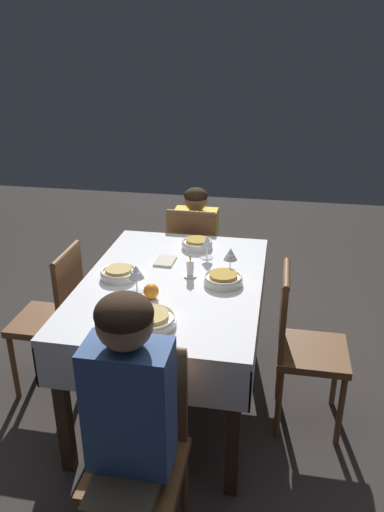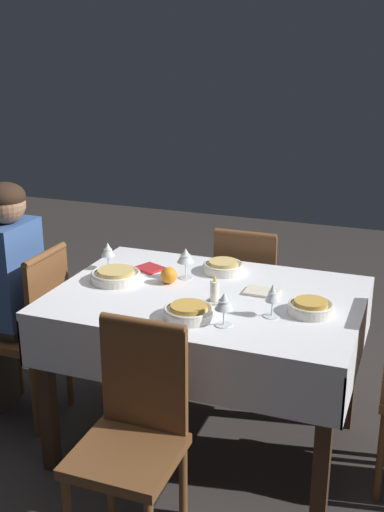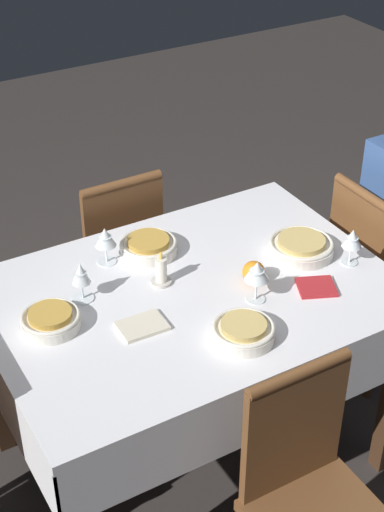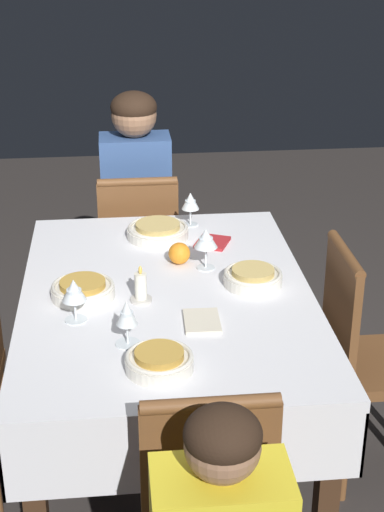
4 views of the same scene
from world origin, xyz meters
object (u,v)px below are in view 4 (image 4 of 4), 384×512
at_px(bowl_west, 159,230).
at_px(wine_glass_south, 74,292).
at_px(wine_glass_west, 190,202).
at_px(bowl_south, 83,289).
at_px(bowl_north, 253,277).
at_px(person_adult_denim, 136,206).
at_px(wine_glass_east, 127,315).
at_px(bowl_east, 159,360).
at_px(chair_north, 366,352).
at_px(napkin_red_folded, 202,321).
at_px(chair_west, 139,256).
at_px(wine_glass_north, 206,240).
at_px(orange_fruit, 179,253).
at_px(dining_table, 167,318).
at_px(napkin_spare_side, 212,242).
at_px(candle_centerpiece, 141,289).

bearing_deg(bowl_west, wine_glass_south, -25.25).
height_order(wine_glass_west, bowl_south, wine_glass_west).
bearing_deg(bowl_north, person_adult_denim, -160.86).
bearing_deg(bowl_north, wine_glass_east, -50.96).
relative_size(bowl_east, wine_glass_east, 1.34).
bearing_deg(chair_north, bowl_south, 90.75).
relative_size(wine_glass_west, napkin_red_folded, 0.90).
xyz_separation_m(chair_west, chair_north, (0.88, 0.75, 0.00)).
xyz_separation_m(bowl_west, wine_glass_north, (0.29, 0.14, 0.08)).
bearing_deg(bowl_west, orange_fruit, 13.42).
bearing_deg(dining_table, chair_west, -176.01).
bearing_deg(wine_glass_south, bowl_west, 154.75).
bearing_deg(napkin_spare_side, wine_glass_west, -161.67).
relative_size(chair_north, napkin_red_folded, 6.07).
bearing_deg(bowl_east, wine_glass_west, 169.58).
xyz_separation_m(bowl_east, napkin_spare_side, (-0.82, 0.25, -0.02)).
distance_m(dining_table, candle_centerpiece, 0.17).
bearing_deg(chair_north, chair_west, 40.36).
height_order(dining_table, orange_fruit, orange_fruit).
xyz_separation_m(bowl_west, candle_centerpiece, (0.50, -0.09, 0.01)).
relative_size(wine_glass_south, wine_glass_north, 0.94).
xyz_separation_m(bowl_east, napkin_red_folded, (-0.24, 0.14, -0.02)).
relative_size(bowl_north, orange_fruit, 2.54).
relative_size(chair_north, wine_glass_south, 6.56).
distance_m(bowl_east, wine_glass_south, 0.38).
xyz_separation_m(person_adult_denim, orange_fruit, (0.81, 0.12, 0.13)).
xyz_separation_m(wine_glass_west, wine_glass_south, (0.72, -0.42, 0.00)).
bearing_deg(person_adult_denim, bowl_west, 96.37).
bearing_deg(chair_north, napkin_spare_side, 53.47).
distance_m(dining_table, bowl_north, 0.31).
bearing_deg(person_adult_denim, candle_centerpiece, 88.76).
xyz_separation_m(chair_west, wine_glass_east, (1.20, -0.07, 0.37)).
height_order(dining_table, bowl_west, bowl_west).
bearing_deg(person_adult_denim, wine_glass_north, 103.52).
xyz_separation_m(bowl_north, napkin_spare_side, (-0.34, -0.09, -0.02)).
xyz_separation_m(wine_glass_north, candle_centerpiece, (0.22, -0.23, -0.07)).
xyz_separation_m(chair_north, bowl_north, (-0.02, -0.40, 0.30)).
distance_m(dining_table, napkin_red_folded, 0.26).
distance_m(chair_west, wine_glass_south, 1.13).
relative_size(dining_table, wine_glass_east, 9.54).
bearing_deg(candle_centerpiece, wine_glass_west, 160.43).
height_order(bowl_north, napkin_spare_side, bowl_north).
xyz_separation_m(chair_north, person_adult_denim, (-1.02, -0.75, 0.18)).
relative_size(bowl_west, wine_glass_west, 1.72).
bearing_deg(chair_north, candle_centerpiece, 94.44).
bearing_deg(bowl_east, napkin_spare_side, 163.19).
height_order(bowl_north, napkin_red_folded, bowl_north).
bearing_deg(wine_glass_west, candle_centerpiece, -19.57).
bearing_deg(chair_west, bowl_east, 90.37).
bearing_deg(chair_north, wine_glass_east, 111.23).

